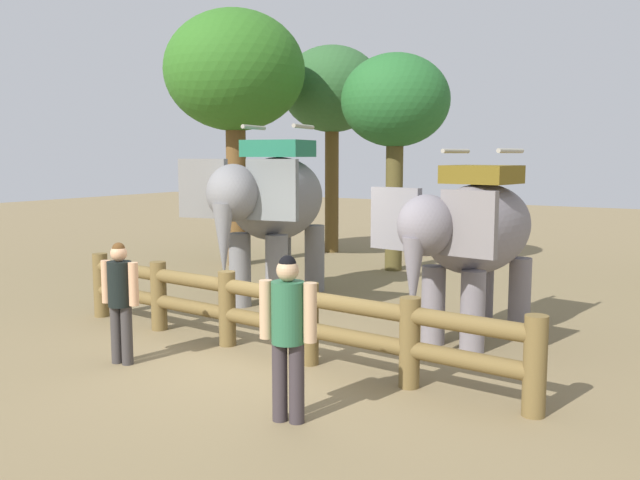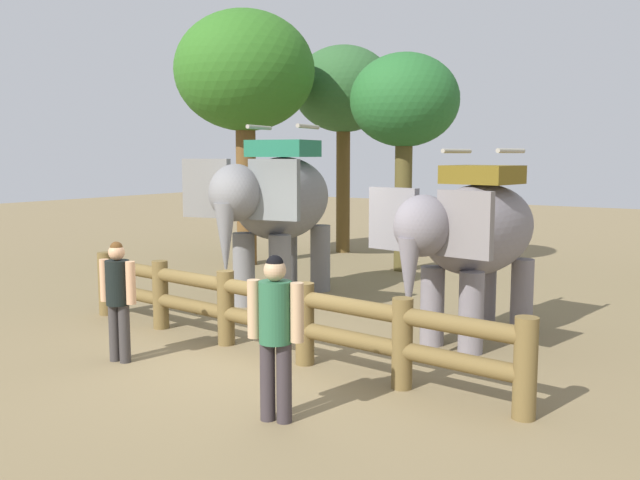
% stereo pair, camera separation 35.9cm
% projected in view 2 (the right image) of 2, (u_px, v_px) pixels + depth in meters
% --- Properties ---
extents(ground_plane, '(60.00, 60.00, 0.00)m').
position_uv_depth(ground_plane, '(252.00, 358.00, 9.01)').
color(ground_plane, olive).
extents(log_fence, '(7.47, 0.91, 1.05)m').
position_uv_depth(log_fence, '(263.00, 310.00, 9.14)').
color(log_fence, brown).
rests_on(log_fence, ground).
extents(elephant_near_left, '(2.24, 3.80, 3.20)m').
position_uv_depth(elephant_near_left, '(278.00, 203.00, 12.39)').
color(elephant_near_left, slate).
rests_on(elephant_near_left, ground).
extents(elephant_center, '(1.84, 3.25, 2.74)m').
position_uv_depth(elephant_center, '(473.00, 234.00, 9.66)').
color(elephant_center, slate).
rests_on(elephant_center, ground).
extents(tourist_woman_in_black, '(0.55, 0.34, 1.56)m').
position_uv_depth(tourist_woman_in_black, '(118.00, 293.00, 8.75)').
color(tourist_woman_in_black, '#3A3535').
rests_on(tourist_woman_in_black, ground).
extents(tourist_man_in_blue, '(0.58, 0.39, 1.68)m').
position_uv_depth(tourist_man_in_blue, '(275.00, 326.00, 6.76)').
color(tourist_man_in_blue, '#383034').
rests_on(tourist_man_in_blue, ground).
extents(tree_far_left, '(2.46, 2.46, 4.93)m').
position_uv_depth(tree_far_left, '(405.00, 104.00, 15.38)').
color(tree_far_left, brown).
rests_on(tree_far_left, ground).
extents(tree_far_right, '(3.31, 3.31, 6.03)m').
position_uv_depth(tree_far_right, '(245.00, 74.00, 16.17)').
color(tree_far_right, brown).
rests_on(tree_far_right, ground).
extents(tree_deep_back, '(2.70, 2.70, 5.56)m').
position_uv_depth(tree_deep_back, '(343.00, 92.00, 18.35)').
color(tree_deep_back, brown).
rests_on(tree_deep_back, ground).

